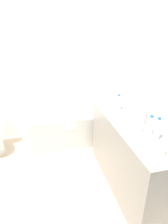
{
  "coord_description": "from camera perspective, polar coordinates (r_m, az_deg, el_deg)",
  "views": [
    {
      "loc": [
        0.1,
        -2.04,
        1.94
      ],
      "look_at": [
        0.68,
        0.25,
        0.85
      ],
      "focal_mm": 31.49,
      "sensor_mm": 36.0,
      "label": 1
    }
  ],
  "objects": [
    {
      "name": "ground_plane",
      "position": [
        2.82,
        -12.94,
        -19.54
      ],
      "size": [
        3.88,
        3.88,
        0.0
      ],
      "primitive_type": "plane",
      "color": "#C1AD8E"
    },
    {
      "name": "sink_faucet",
      "position": [
        2.44,
        17.57,
        -1.18
      ],
      "size": [
        0.1,
        0.15,
        0.07
      ],
      "color": "#A2A2A7",
      "rests_on": "vanity_counter"
    },
    {
      "name": "water_bottle_0",
      "position": [
        2.59,
        9.98,
        2.8
      ],
      "size": [
        0.07,
        0.07,
        0.21
      ],
      "color": "silver",
      "rests_on": "vanity_counter"
    },
    {
      "name": "wall_back_tiled",
      "position": [
        3.46,
        -15.8,
        11.57
      ],
      "size": [
        3.28,
        0.1,
        2.4
      ],
      "primitive_type": "cube",
      "color": "silver",
      "rests_on": "ground_plane"
    },
    {
      "name": "drinking_glass_1",
      "position": [
        1.86,
        21.76,
        -10.1
      ],
      "size": [
        0.06,
        0.06,
        0.08
      ],
      "primitive_type": "cylinder",
      "color": "white",
      "rests_on": "vanity_counter"
    },
    {
      "name": "water_bottle_2",
      "position": [
        2.02,
        20.57,
        -4.63
      ],
      "size": [
        0.06,
        0.06,
        0.24
      ],
      "color": "silver",
      "rests_on": "vanity_counter"
    },
    {
      "name": "drinking_glass_3",
      "position": [
        2.75,
        9.0,
        2.9
      ],
      "size": [
        0.08,
        0.08,
        0.08
      ],
      "primitive_type": "cylinder",
      "color": "white",
      "rests_on": "vanity_counter"
    },
    {
      "name": "water_bottle_1",
      "position": [
        2.1,
        18.73,
        -3.67
      ],
      "size": [
        0.07,
        0.07,
        0.21
      ],
      "color": "silver",
      "rests_on": "vanity_counter"
    },
    {
      "name": "drinking_glass_0",
      "position": [
        2.15,
        15.87,
        -4.19
      ],
      "size": [
        0.07,
        0.07,
        0.09
      ],
      "primitive_type": "cylinder",
      "color": "white",
      "rests_on": "vanity_counter"
    },
    {
      "name": "bathtub",
      "position": [
        3.45,
        -3.48,
        -3.69
      ],
      "size": [
        1.46,
        0.68,
        1.31
      ],
      "color": "silver",
      "rests_on": "ground_plane"
    },
    {
      "name": "wall_right_mirror",
      "position": [
        2.57,
        19.38,
        6.7
      ],
      "size": [
        0.1,
        2.98,
        2.4
      ],
      "primitive_type": "cube",
      "color": "silver",
      "rests_on": "ground_plane"
    },
    {
      "name": "vanity_counter",
      "position": [
        2.54,
        13.91,
        -12.1
      ],
      "size": [
        0.56,
        1.51,
        0.89
      ],
      "primitive_type": "cube",
      "color": "gray",
      "rests_on": "ground_plane"
    },
    {
      "name": "sink_basin",
      "position": [
        2.35,
        13.5,
        -1.76
      ],
      "size": [
        0.32,
        0.32,
        0.06
      ],
      "primitive_type": "cylinder",
      "color": "white",
      "rests_on": "vanity_counter"
    },
    {
      "name": "soap_dish",
      "position": [
        1.97,
        21.34,
        -9.04
      ],
      "size": [
        0.09,
        0.06,
        0.02
      ],
      "primitive_type": "cube",
      "color": "white",
      "rests_on": "vanity_counter"
    }
  ]
}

